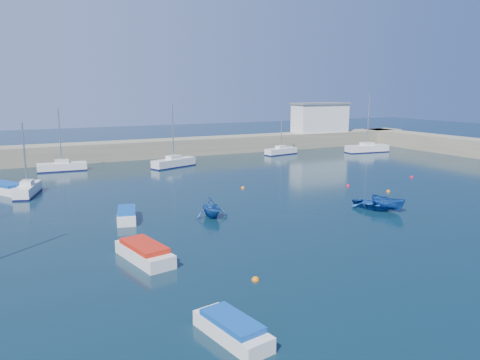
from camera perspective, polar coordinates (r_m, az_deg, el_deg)
name	(u,v)px	position (r m, az deg, el deg)	size (l,w,h in m)	color
ground	(361,241)	(33.21, 14.52, -7.21)	(220.00, 220.00, 0.00)	black
back_wall	(160,148)	(73.25, -9.72, 3.84)	(96.00, 4.50, 2.60)	gray
right_arm	(436,143)	(86.04, 22.81, 4.17)	(4.50, 32.00, 2.60)	gray
harbor_office	(320,118)	(86.47, 9.73, 7.43)	(10.00, 4.00, 5.00)	silver
sailboat_3	(28,189)	(50.17, -24.47, -1.05)	(2.89, 5.46, 7.08)	silver
sailboat_5	(62,166)	(63.56, -20.87, 1.55)	(6.00, 2.01, 7.84)	silver
sailboat_6	(174,162)	(63.04, -8.08, 2.13)	(6.48, 3.93, 8.32)	silver
sailboat_7	(281,151)	(75.02, 5.03, 3.55)	(5.88, 2.69, 7.53)	silver
sailboat_8	(367,148)	(80.29, 15.22, 3.75)	(7.48, 2.89, 9.55)	silver
motorboat_0	(144,252)	(29.12, -11.57, -8.63)	(2.59, 5.05, 1.08)	silver
motorboat_1	(127,215)	(38.08, -13.67, -4.13)	(2.27, 4.19, 0.97)	silver
motorboat_2	(5,188)	(52.27, -26.72, -0.89)	(4.13, 5.26, 1.05)	silver
motorboat_3	(232,329)	(20.28, -0.97, -17.68)	(2.08, 4.12, 0.92)	silver
dinghy_center	(373,204)	(42.19, 15.89, -2.87)	(2.67, 3.74, 0.77)	#154190
dinghy_left	(211,207)	(37.96, -3.54, -3.35)	(2.61, 3.02, 1.59)	#154190
dinghy_right	(388,203)	(41.95, 17.60, -2.73)	(1.19, 3.17, 1.22)	#154190
buoy_0	(255,280)	(25.91, 1.89, -12.12)	(0.44, 0.44, 0.44)	#CE660A
buoy_1	(348,186)	(51.40, 13.02, -0.74)	(0.43, 0.43, 0.43)	#B80D26
buoy_2	(388,192)	(49.69, 17.62, -1.37)	(0.41, 0.41, 0.41)	#CE660A
buoy_3	(243,188)	(49.02, 0.36, -1.01)	(0.43, 0.43, 0.43)	#CE660A
buoy_4	(412,177)	(58.71, 20.19, 0.30)	(0.40, 0.40, 0.40)	#B80D26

